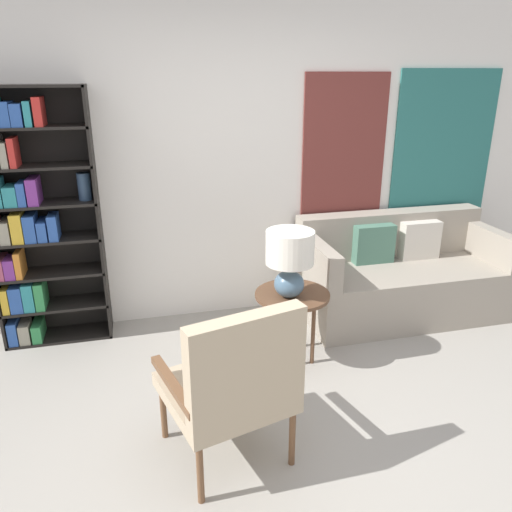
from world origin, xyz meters
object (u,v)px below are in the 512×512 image
couch (399,277)px  table_lamp (290,257)px  armchair (235,380)px  side_table (292,300)px  bookshelf (31,219)px

couch → table_lamp: (-1.22, -0.60, 0.51)m
armchair → couch: (1.81, 1.50, -0.21)m
couch → table_lamp: table_lamp is taller
table_lamp → side_table: bearing=47.4°
side_table → table_lamp: (-0.04, -0.04, 0.36)m
armchair → table_lamp: (0.58, 0.90, 0.30)m
bookshelf → armchair: size_ratio=2.02×
bookshelf → side_table: (1.81, -0.80, -0.51)m
bookshelf → armchair: bookshelf is taller
couch → side_table: couch is taller
couch → side_table: (-1.18, -0.55, 0.16)m
armchair → table_lamp: size_ratio=2.01×
bookshelf → armchair: bearing=-55.7°
table_lamp → couch: bearing=25.9°
bookshelf → table_lamp: 1.97m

